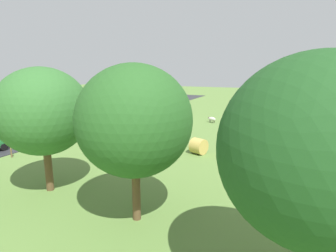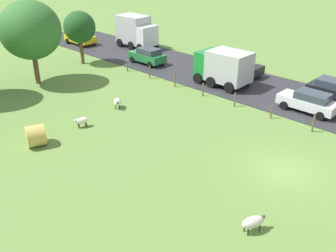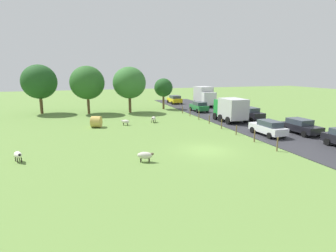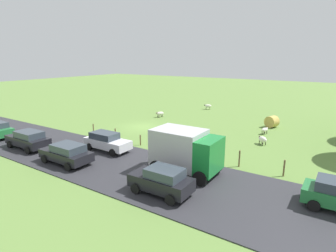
{
  "view_description": "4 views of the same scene",
  "coord_description": "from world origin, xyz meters",
  "px_view_note": "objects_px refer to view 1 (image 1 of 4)",
  "views": [
    {
      "loc": [
        -14.91,
        34.58,
        7.13
      ],
      "look_at": [
        -3.01,
        7.66,
        1.02
      ],
      "focal_mm": 28.85,
      "sensor_mm": 36.0,
      "label": 1
    },
    {
      "loc": [
        -18.0,
        -7.89,
        11.92
      ],
      "look_at": [
        -1.44,
        7.9,
        0.66
      ],
      "focal_mm": 40.97,
      "sensor_mm": 36.0,
      "label": 2
    },
    {
      "loc": [
        -10.15,
        -20.56,
        6.77
      ],
      "look_at": [
        -1.29,
        6.45,
        0.98
      ],
      "focal_mm": 29.3,
      "sensor_mm": 36.0,
      "label": 3
    },
    {
      "loc": [
        25.01,
        20.06,
        8.08
      ],
      "look_at": [
        -0.54,
        3.31,
        0.45
      ],
      "focal_mm": 29.43,
      "sensor_mm": 36.0,
      "label": 4
    }
  ],
  "objects_px": {
    "hay_bale_0": "(199,146)",
    "sheep_2": "(161,144)",
    "sheep_3": "(282,129)",
    "car_2": "(114,107)",
    "truck_0": "(63,117)",
    "car_6": "(108,114)",
    "tree_2": "(134,121)",
    "sheep_1": "(212,119)",
    "car_0": "(39,122)",
    "tree_1": "(317,151)",
    "car_5": "(89,112)",
    "car_3": "(133,103)",
    "tree_0": "(43,112)",
    "sheep_0": "(121,142)"
  },
  "relations": [
    {
      "from": "tree_1",
      "to": "car_5",
      "type": "xyz_separation_m",
      "value": [
        28.24,
        -24.23,
        -4.13
      ]
    },
    {
      "from": "sheep_3",
      "to": "car_6",
      "type": "bearing_deg",
      "value": 2.88
    },
    {
      "from": "sheep_3",
      "to": "hay_bale_0",
      "type": "height_order",
      "value": "hay_bale_0"
    },
    {
      "from": "tree_1",
      "to": "car_5",
      "type": "distance_m",
      "value": 37.44
    },
    {
      "from": "car_0",
      "to": "hay_bale_0",
      "type": "bearing_deg",
      "value": 175.7
    },
    {
      "from": "sheep_1",
      "to": "hay_bale_0",
      "type": "relative_size",
      "value": 0.94
    },
    {
      "from": "car_5",
      "to": "car_6",
      "type": "bearing_deg",
      "value": 174.58
    },
    {
      "from": "hay_bale_0",
      "to": "car_3",
      "type": "xyz_separation_m",
      "value": [
        20.26,
        -22.79,
        0.23
      ]
    },
    {
      "from": "hay_bale_0",
      "to": "tree_1",
      "type": "bearing_deg",
      "value": 118.74
    },
    {
      "from": "car_2",
      "to": "tree_2",
      "type": "bearing_deg",
      "value": 126.73
    },
    {
      "from": "tree_1",
      "to": "car_6",
      "type": "distance_m",
      "value": 34.33
    },
    {
      "from": "sheep_1",
      "to": "car_2",
      "type": "relative_size",
      "value": 0.29
    },
    {
      "from": "hay_bale_0",
      "to": "car_3",
      "type": "height_order",
      "value": "car_3"
    },
    {
      "from": "sheep_3",
      "to": "car_0",
      "type": "relative_size",
      "value": 0.31
    },
    {
      "from": "hay_bale_0",
      "to": "car_6",
      "type": "xyz_separation_m",
      "value": [
        16.82,
        -10.15,
        0.21
      ]
    },
    {
      "from": "sheep_1",
      "to": "car_5",
      "type": "height_order",
      "value": "car_5"
    },
    {
      "from": "sheep_0",
      "to": "truck_0",
      "type": "bearing_deg",
      "value": -16.09
    },
    {
      "from": "hay_bale_0",
      "to": "sheep_2",
      "type": "bearing_deg",
      "value": 1.78
    },
    {
      "from": "car_2",
      "to": "car_6",
      "type": "distance_m",
      "value": 7.24
    },
    {
      "from": "sheep_0",
      "to": "sheep_2",
      "type": "relative_size",
      "value": 1.01
    },
    {
      "from": "tree_1",
      "to": "car_2",
      "type": "xyz_separation_m",
      "value": [
        27.81,
        -30.21,
        -4.1
      ]
    },
    {
      "from": "tree_1",
      "to": "tree_2",
      "type": "relative_size",
      "value": 1.03
    },
    {
      "from": "hay_bale_0",
      "to": "tree_2",
      "type": "relative_size",
      "value": 0.18
    },
    {
      "from": "sheep_1",
      "to": "hay_bale_0",
      "type": "xyz_separation_m",
      "value": [
        -2.6,
        14.33,
        0.16
      ]
    },
    {
      "from": "sheep_1",
      "to": "tree_1",
      "type": "bearing_deg",
      "value": 109.85
    },
    {
      "from": "car_0",
      "to": "car_2",
      "type": "relative_size",
      "value": 0.85
    },
    {
      "from": "car_2",
      "to": "truck_0",
      "type": "bearing_deg",
      "value": 101.95
    },
    {
      "from": "car_5",
      "to": "tree_2",
      "type": "bearing_deg",
      "value": 134.14
    },
    {
      "from": "sheep_2",
      "to": "sheep_3",
      "type": "height_order",
      "value": "sheep_3"
    },
    {
      "from": "car_6",
      "to": "car_2",
      "type": "bearing_deg",
      "value": -61.28
    },
    {
      "from": "sheep_1",
      "to": "car_5",
      "type": "relative_size",
      "value": 0.3
    },
    {
      "from": "car_6",
      "to": "tree_2",
      "type": "bearing_deg",
      "value": 128.83
    },
    {
      "from": "tree_0",
      "to": "tree_1",
      "type": "xyz_separation_m",
      "value": [
        -13.56,
        3.15,
        0.21
      ]
    },
    {
      "from": "car_0",
      "to": "car_3",
      "type": "bearing_deg",
      "value": -91.3
    },
    {
      "from": "sheep_1",
      "to": "car_6",
      "type": "height_order",
      "value": "car_6"
    },
    {
      "from": "sheep_3",
      "to": "tree_1",
      "type": "xyz_separation_m",
      "value": [
        -1.06,
        25.03,
        4.45
      ]
    },
    {
      "from": "tree_1",
      "to": "car_3",
      "type": "distance_m",
      "value": 46.05
    },
    {
      "from": "sheep_0",
      "to": "car_3",
      "type": "bearing_deg",
      "value": -61.46
    },
    {
      "from": "car_2",
      "to": "car_3",
      "type": "relative_size",
      "value": 1.0
    },
    {
      "from": "tree_0",
      "to": "car_3",
      "type": "height_order",
      "value": "tree_0"
    },
    {
      "from": "car_3",
      "to": "car_5",
      "type": "distance_m",
      "value": 12.27
    },
    {
      "from": "sheep_0",
      "to": "truck_0",
      "type": "height_order",
      "value": "truck_0"
    },
    {
      "from": "tree_1",
      "to": "car_6",
      "type": "xyz_separation_m",
      "value": [
        24.34,
        -23.86,
        -4.11
      ]
    },
    {
      "from": "tree_2",
      "to": "car_3",
      "type": "relative_size",
      "value": 1.65
    },
    {
      "from": "hay_bale_0",
      "to": "truck_0",
      "type": "bearing_deg",
      "value": -6.45
    },
    {
      "from": "hay_bale_0",
      "to": "tree_1",
      "type": "height_order",
      "value": "tree_1"
    },
    {
      "from": "car_3",
      "to": "tree_1",
      "type": "bearing_deg",
      "value": 127.28
    },
    {
      "from": "truck_0",
      "to": "tree_2",
      "type": "bearing_deg",
      "value": 143.17
    },
    {
      "from": "sheep_2",
      "to": "car_0",
      "type": "relative_size",
      "value": 0.28
    },
    {
      "from": "sheep_3",
      "to": "tree_2",
      "type": "height_order",
      "value": "tree_2"
    }
  ]
}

